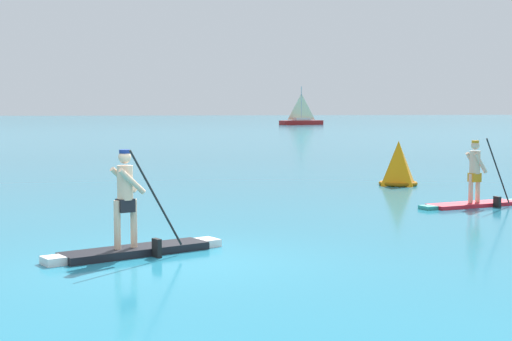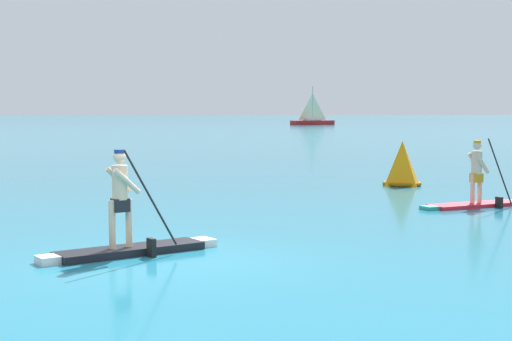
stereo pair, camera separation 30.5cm
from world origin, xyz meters
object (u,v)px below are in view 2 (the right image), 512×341
Objects in this scene: paddleboarder_far_right at (477,192)px; race_marker_buoy at (402,165)px; paddleboarder_mid_center at (129,234)px; sailboat_right_horizon at (312,121)px.

race_marker_buoy is (0.04, 5.30, 0.27)m from paddleboarder_far_right.
paddleboarder_mid_center is 96.22m from sailboat_right_horizon.
sailboat_right_horizon is at bearing 78.05° from race_marker_buoy.
race_marker_buoy is (8.55, 10.21, 0.28)m from paddleboarder_mid_center.
race_marker_buoy is 0.22× the size of sailboat_right_horizon.
paddleboarder_mid_center is 0.47× the size of sailboat_right_horizon.
paddleboarder_mid_center is 0.98× the size of paddleboarder_far_right.
paddleboarder_mid_center is at bearing -165.30° from paddleboarder_far_right.
paddleboarder_mid_center is at bearing -129.94° from race_marker_buoy.
paddleboarder_far_right reaches higher than race_marker_buoy.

